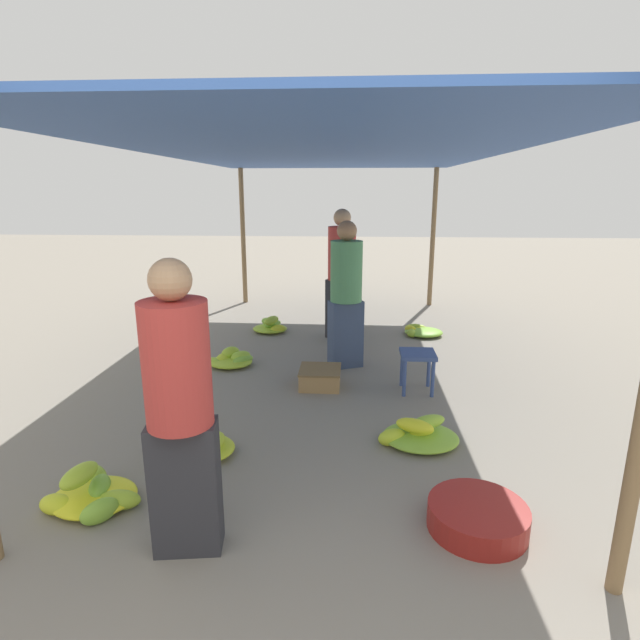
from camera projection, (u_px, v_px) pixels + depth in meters
name	position (u px, v px, depth m)	size (l,w,h in m)	color
ground_plane	(284.00, 620.00, 2.34)	(40.00, 40.00, 0.00)	gray
canopy_post_back_left	(243.00, 237.00, 8.70)	(0.08, 0.08, 2.32)	olive
canopy_post_back_right	(433.00, 238.00, 8.48)	(0.08, 0.08, 2.32)	olive
canopy_tarp	(327.00, 152.00, 5.17)	(3.67, 6.88, 0.04)	#33569E
vendor_foreground	(180.00, 408.00, 2.61)	(0.39, 0.39, 1.64)	#2D2D33
stool	(418.00, 360.00, 4.93)	(0.34, 0.34, 0.41)	#384C84
basin_black	(477.00, 517.00, 2.96)	(0.59, 0.59, 0.16)	maroon
banana_pile_left_0	(198.00, 446.00, 3.79)	(0.54, 0.56, 0.20)	#7AB536
banana_pile_left_1	(93.00, 494.00, 3.18)	(0.65, 0.61, 0.29)	#CDD628
banana_pile_left_2	(231.00, 360.00, 5.72)	(0.59, 0.44, 0.21)	#A3C52F
banana_pile_left_3	(271.00, 326.00, 7.06)	(0.49, 0.45, 0.25)	#78B437
banana_pile_right_0	(418.00, 434.00, 3.96)	(0.67, 0.53, 0.22)	#C6D329
banana_pile_right_1	(420.00, 331.00, 6.94)	(0.54, 0.48, 0.13)	#9FC430
crate_near	(320.00, 377.00, 5.11)	(0.42, 0.42, 0.19)	#9E7A4C
shopper_walking_mid	(346.00, 293.00, 5.51)	(0.46, 0.46, 1.64)	#384766
shopper_walking_far	(342.00, 273.00, 6.61)	(0.48, 0.48, 1.73)	#2D2D33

